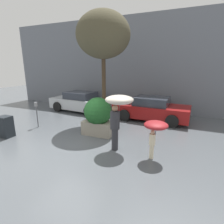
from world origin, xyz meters
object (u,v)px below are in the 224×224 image
object	(u,v)px
parking_meter	(36,109)
person_child	(155,128)
parked_car_near	(151,109)
newspaper_box	(6,127)
parked_car_far	(81,102)
street_tree	(103,36)
person_adult	(118,108)
planter_box	(98,115)

from	to	relation	value
parking_meter	person_child	bearing A→B (deg)	-8.80
parked_car_near	parking_meter	distance (m)	5.99
person_child	newspaper_box	bearing A→B (deg)	-164.91
parked_car_near	parked_car_far	world-z (taller)	same
street_tree	parking_meter	world-z (taller)	street_tree
person_adult	parked_car_far	distance (m)	6.22
street_tree	parking_meter	size ratio (longest dim) A/B	4.30
planter_box	street_tree	xyz separation A→B (m)	(-0.37, 1.40, 3.43)
planter_box	parking_meter	bearing A→B (deg)	-174.30
planter_box	parking_meter	size ratio (longest dim) A/B	1.31
street_tree	newspaper_box	distance (m)	5.85
planter_box	parking_meter	xyz separation A→B (m)	(-3.17, -0.32, 0.04)
person_child	parked_car_near	bearing A→B (deg)	111.64
parked_car_near	parked_car_far	xyz separation A→B (m)	(-4.73, 0.21, 0.00)
parked_car_far	newspaper_box	distance (m)	5.14
person_child	newspaper_box	xyz separation A→B (m)	(-6.08, -0.55, -0.60)
newspaper_box	planter_box	bearing A→B (deg)	27.11
planter_box	parked_car_near	size ratio (longest dim) A/B	0.40
newspaper_box	person_child	bearing A→B (deg)	5.22
person_child	newspaper_box	world-z (taller)	person_child
parked_car_near	street_tree	size ratio (longest dim) A/B	0.76
street_tree	parking_meter	xyz separation A→B (m)	(-2.80, -1.72, -3.39)
parked_car_far	street_tree	distance (m)	4.94
person_adult	parking_meter	distance (m)	4.58
parked_car_near	person_child	bearing A→B (deg)	-165.16
person_child	newspaper_box	distance (m)	6.13
parked_car_near	parked_car_far	distance (m)	4.74
street_tree	newspaper_box	size ratio (longest dim) A/B	5.98
person_child	planter_box	bearing A→B (deg)	165.04
street_tree	person_adult	bearing A→B (deg)	-55.27
parked_car_near	street_tree	world-z (taller)	street_tree
person_adult	parked_car_far	xyz separation A→B (m)	(-4.32, 4.37, -0.94)
person_child	parked_car_far	bearing A→B (deg)	150.88
person_adult	street_tree	distance (m)	4.03
person_adult	newspaper_box	size ratio (longest dim) A/B	2.19
parked_car_near	street_tree	distance (m)	4.58
planter_box	person_child	size ratio (longest dim) A/B	1.29
planter_box	newspaper_box	bearing A→B (deg)	-152.89
newspaper_box	parked_car_near	bearing A→B (deg)	43.49
parked_car_near	parking_meter	bearing A→B (deg)	128.31
parked_car_far	parking_meter	world-z (taller)	parked_car_far
parked_car_near	parking_meter	size ratio (longest dim) A/B	3.28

